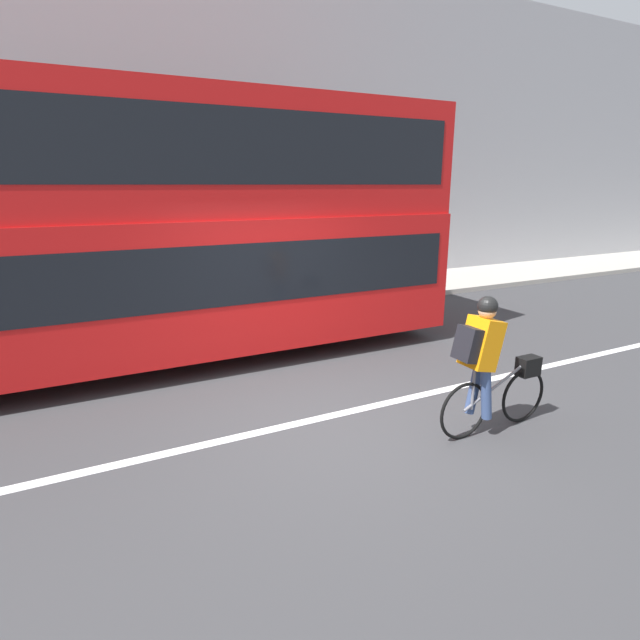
# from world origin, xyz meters

# --- Properties ---
(ground_plane) EXTENTS (80.00, 80.00, 0.00)m
(ground_plane) POSITION_xyz_m (0.00, 0.00, 0.00)
(ground_plane) COLOR #38383A
(road_center_line) EXTENTS (50.00, 0.14, 0.01)m
(road_center_line) POSITION_xyz_m (0.00, 0.12, 0.00)
(road_center_line) COLOR silver
(road_center_line) RESTS_ON ground_plane
(sidewalk_curb) EXTENTS (60.00, 2.59, 0.12)m
(sidewalk_curb) POSITION_xyz_m (0.00, 6.13, 0.06)
(sidewalk_curb) COLOR #A8A399
(sidewalk_curb) RESTS_ON ground_plane
(building_facade) EXTENTS (60.00, 0.30, 7.97)m
(building_facade) POSITION_xyz_m (0.00, 7.57, 3.99)
(building_facade) COLOR #9E9EA3
(building_facade) RESTS_ON ground_plane
(bus) EXTENTS (10.63, 2.47, 3.97)m
(bus) POSITION_xyz_m (-2.06, 3.10, 2.19)
(bus) COLOR black
(bus) RESTS_ON ground_plane
(cyclist_on_bike) EXTENTS (1.55, 0.32, 1.58)m
(cyclist_on_bike) POSITION_xyz_m (1.38, -1.01, 0.85)
(cyclist_on_bike) COLOR black
(cyclist_on_bike) RESTS_ON ground_plane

